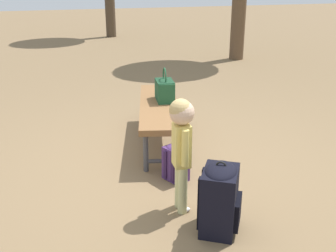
# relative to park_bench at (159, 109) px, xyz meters

# --- Properties ---
(ground_plane) EXTENTS (40.00, 40.00, 0.00)m
(ground_plane) POSITION_rel_park_bench_xyz_m (0.65, -0.06, -0.39)
(ground_plane) COLOR brown
(ground_plane) RESTS_ON ground
(park_bench) EXTENTS (1.65, 0.80, 0.45)m
(park_bench) POSITION_rel_park_bench_xyz_m (0.00, 0.00, 0.00)
(park_bench) COLOR brown
(park_bench) RESTS_ON ground
(handbag) EXTENTS (0.34, 0.23, 0.37)m
(handbag) POSITION_rel_park_bench_xyz_m (-0.09, 0.10, 0.18)
(handbag) COLOR #1E4C2D
(handbag) RESTS_ON park_bench
(child_standing) EXTENTS (0.25, 0.19, 0.92)m
(child_standing) POSITION_rel_park_bench_xyz_m (1.37, -0.22, 0.22)
(child_standing) COLOR #CCCC8C
(child_standing) RESTS_ON ground
(backpack_large) EXTENTS (0.40, 0.38, 0.55)m
(backpack_large) POSITION_rel_park_bench_xyz_m (1.71, -0.05, -0.12)
(backpack_large) COLOR black
(backpack_large) RESTS_ON ground
(backpack_small) EXTENTS (0.26, 0.24, 0.36)m
(backpack_small) POSITION_rel_park_bench_xyz_m (0.88, -0.10, -0.21)
(backpack_small) COLOR #4C2D66
(backpack_small) RESTS_ON ground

